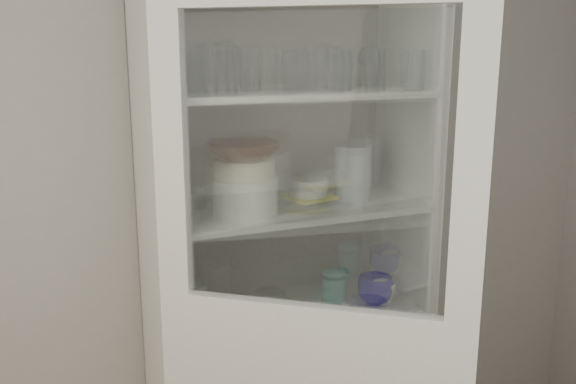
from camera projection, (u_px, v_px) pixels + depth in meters
name	position (u px, v px, depth m)	size (l,w,h in m)	color
wall_back	(215.00, 186.00, 2.28)	(3.60, 0.02, 2.60)	#A8A69D
pantry_cabinet	(281.00, 283.00, 2.29)	(1.00, 0.45, 2.10)	silver
cupboard_door	(310.00, 379.00, 1.75)	(0.73, 0.58, 2.00)	silver
tumbler_0	(226.00, 71.00, 1.83)	(0.07, 0.07, 0.14)	silver
tumbler_1	(194.00, 70.00, 1.78)	(0.08, 0.08, 0.15)	silver
tumbler_2	(295.00, 72.00, 1.96)	(0.07, 0.07, 0.13)	silver
tumbler_3	(342.00, 72.00, 2.01)	(0.06, 0.06, 0.13)	silver
tumbler_4	(343.00, 70.00, 2.03)	(0.07, 0.07, 0.14)	silver
tumbler_5	(375.00, 70.00, 2.05)	(0.07, 0.07, 0.14)	silver
tumbler_6	(415.00, 70.00, 2.08)	(0.07, 0.07, 0.14)	silver
tumbler_7	(167.00, 74.00, 1.92)	(0.06, 0.06, 0.12)	silver
tumbler_8	(194.00, 72.00, 1.95)	(0.06, 0.06, 0.13)	silver
tumbler_9	(250.00, 70.00, 2.01)	(0.07, 0.07, 0.14)	silver
tumbler_10	(292.00, 70.00, 2.09)	(0.07, 0.07, 0.14)	silver
tumbler_11	(318.00, 67.00, 2.07)	(0.08, 0.08, 0.16)	silver
goblet_0	(177.00, 66.00, 1.99)	(0.08, 0.08, 0.17)	silver
goblet_1	(227.00, 63.00, 2.07)	(0.08, 0.08, 0.18)	silver
goblet_2	(334.00, 65.00, 2.23)	(0.08, 0.08, 0.17)	silver
goblet_3	(366.00, 65.00, 2.29)	(0.07, 0.07, 0.16)	silver
plate_stack_front	(245.00, 196.00, 2.01)	(0.22, 0.22, 0.13)	silver
plate_stack_back	(177.00, 199.00, 2.13)	(0.20, 0.20, 0.06)	silver
cream_bowl	(245.00, 168.00, 1.99)	(0.20, 0.20, 0.06)	beige
terracotta_bowl	(244.00, 150.00, 1.98)	(0.23, 0.23, 0.06)	#472718
glass_platter	(308.00, 201.00, 2.18)	(0.32, 0.32, 0.02)	silver
yellow_trivet	(308.00, 197.00, 2.18)	(0.16, 0.16, 0.01)	yellow
white_ramekin	(308.00, 187.00, 2.17)	(0.14, 0.14, 0.06)	silver
grey_bowl_stack	(353.00, 173.00, 2.22)	(0.13, 0.13, 0.20)	silver
mug_blue	(375.00, 290.00, 2.30)	(0.13, 0.13, 0.11)	#0C0C90
mug_teal	(338.00, 282.00, 2.39)	(0.10, 0.10, 0.09)	teal
mug_white	(384.00, 293.00, 2.30)	(0.09, 0.09, 0.08)	silver
teal_jar	(334.00, 286.00, 2.33)	(0.09, 0.09, 0.11)	teal
measuring_cups	(249.00, 322.00, 2.09)	(0.11, 0.11, 0.04)	#BDBDBD
white_canister	(191.00, 302.00, 2.15)	(0.11, 0.11, 0.13)	silver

